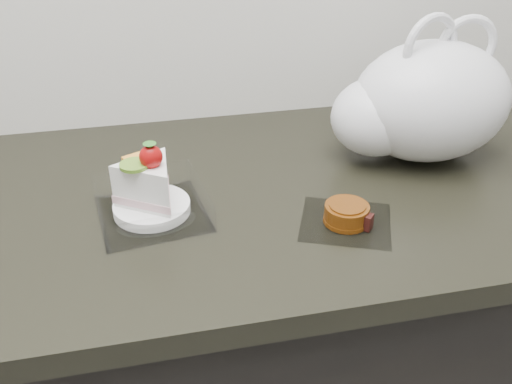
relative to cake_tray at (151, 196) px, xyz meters
name	(u,v)px	position (x,y,z in m)	size (l,w,h in m)	color
counter	(162,382)	(-0.02, 0.05, -0.48)	(2.04, 0.64, 0.90)	black
cake_tray	(151,196)	(0.00, 0.00, 0.00)	(0.19, 0.19, 0.13)	white
mooncake_wrap	(347,215)	(0.30, -0.09, -0.02)	(0.18, 0.17, 0.03)	white
plastic_bag	(420,103)	(0.49, 0.10, 0.07)	(0.35, 0.26, 0.27)	silver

